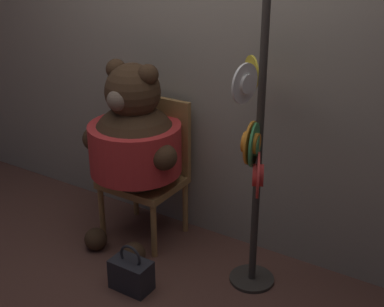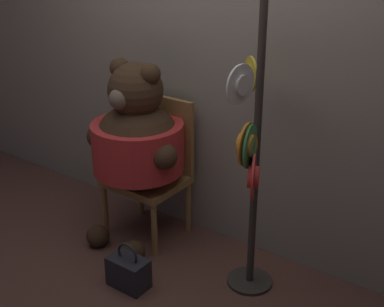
{
  "view_description": "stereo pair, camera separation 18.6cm",
  "coord_description": "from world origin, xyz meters",
  "px_view_note": "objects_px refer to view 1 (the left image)",
  "views": [
    {
      "loc": [
        1.73,
        -2.26,
        2.08
      ],
      "look_at": [
        0.13,
        0.27,
        0.76
      ],
      "focal_mm": 50.0,
      "sensor_mm": 36.0,
      "label": 1
    },
    {
      "loc": [
        1.89,
        -2.16,
        2.08
      ],
      "look_at": [
        0.13,
        0.27,
        0.76
      ],
      "focal_mm": 50.0,
      "sensor_mm": 36.0,
      "label": 2
    }
  ],
  "objects_px": {
    "chair": "(150,165)",
    "handbag_on_ground": "(131,274)",
    "teddy_bear": "(134,143)",
    "hat_display_rack": "(254,160)"
  },
  "relations": [
    {
      "from": "hat_display_rack",
      "to": "handbag_on_ground",
      "type": "height_order",
      "value": "hat_display_rack"
    },
    {
      "from": "teddy_bear",
      "to": "chair",
      "type": "bearing_deg",
      "value": 90.27
    },
    {
      "from": "teddy_bear",
      "to": "hat_display_rack",
      "type": "xyz_separation_m",
      "value": [
        0.9,
        -0.07,
        0.12
      ]
    },
    {
      "from": "hat_display_rack",
      "to": "handbag_on_ground",
      "type": "distance_m",
      "value": 1.04
    },
    {
      "from": "teddy_bear",
      "to": "hat_display_rack",
      "type": "bearing_deg",
      "value": -4.47
    },
    {
      "from": "chair",
      "to": "teddy_bear",
      "type": "bearing_deg",
      "value": -89.73
    },
    {
      "from": "chair",
      "to": "teddy_bear",
      "type": "distance_m",
      "value": 0.27
    },
    {
      "from": "chair",
      "to": "handbag_on_ground",
      "type": "distance_m",
      "value": 0.81
    },
    {
      "from": "chair",
      "to": "hat_display_rack",
      "type": "bearing_deg",
      "value": -14.22
    },
    {
      "from": "teddy_bear",
      "to": "handbag_on_ground",
      "type": "bearing_deg",
      "value": -56.72
    }
  ]
}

